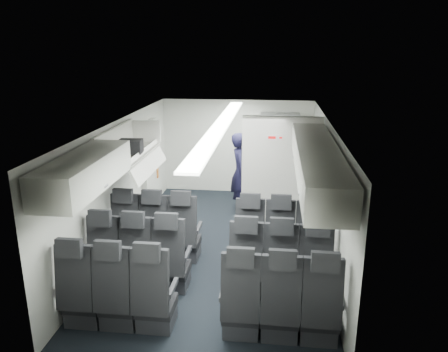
% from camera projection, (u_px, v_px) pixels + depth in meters
% --- Properties ---
extents(cabin_shell, '(3.41, 6.01, 2.16)m').
position_uv_depth(cabin_shell, '(221.00, 184.00, 7.15)').
color(cabin_shell, black).
rests_on(cabin_shell, ground).
extents(seat_row_front, '(3.33, 0.56, 1.24)m').
position_uv_depth(seat_row_front, '(217.00, 238.00, 6.85)').
color(seat_row_front, black).
rests_on(seat_row_front, cabin_shell).
extents(seat_row_mid, '(3.33, 0.56, 1.24)m').
position_uv_depth(seat_row_mid, '(209.00, 266.00, 6.00)').
color(seat_row_mid, black).
rests_on(seat_row_mid, cabin_shell).
extents(seat_row_rear, '(3.33, 0.56, 1.24)m').
position_uv_depth(seat_row_rear, '(197.00, 303.00, 5.14)').
color(seat_row_rear, black).
rests_on(seat_row_rear, cabin_shell).
extents(overhead_bin_left_rear, '(0.53, 1.80, 0.40)m').
position_uv_depth(overhead_bin_left_rear, '(84.00, 173.00, 5.19)').
color(overhead_bin_left_rear, silver).
rests_on(overhead_bin_left_rear, cabin_shell).
extents(overhead_bin_left_front_open, '(0.64, 1.70, 0.72)m').
position_uv_depth(overhead_bin_left_front_open, '(129.00, 149.00, 6.90)').
color(overhead_bin_left_front_open, '#9E9E93').
rests_on(overhead_bin_left_front_open, cabin_shell).
extents(overhead_bin_right_rear, '(0.53, 1.80, 0.40)m').
position_uv_depth(overhead_bin_right_rear, '(323.00, 181.00, 4.88)').
color(overhead_bin_right_rear, silver).
rests_on(overhead_bin_right_rear, cabin_shell).
extents(overhead_bin_right_front, '(0.53, 1.70, 0.40)m').
position_uv_depth(overhead_bin_right_front, '(311.00, 146.00, 6.55)').
color(overhead_bin_right_front, silver).
rests_on(overhead_bin_right_front, cabin_shell).
extents(bulkhead_partition, '(1.40, 0.15, 2.13)m').
position_uv_depth(bulkhead_partition, '(281.00, 175.00, 7.82)').
color(bulkhead_partition, silver).
rests_on(bulkhead_partition, cabin_shell).
extents(galley_unit, '(0.85, 0.52, 1.90)m').
position_uv_depth(galley_unit, '(279.00, 156.00, 9.68)').
color(galley_unit, '#939399').
rests_on(galley_unit, cabin_shell).
extents(boarding_door, '(0.12, 1.27, 1.86)m').
position_uv_depth(boarding_door, '(151.00, 166.00, 8.86)').
color(boarding_door, silver).
rests_on(boarding_door, cabin_shell).
extents(flight_attendant, '(0.46, 0.64, 1.64)m').
position_uv_depth(flight_attendant, '(240.00, 172.00, 8.91)').
color(flight_attendant, black).
rests_on(flight_attendant, ground).
extents(carry_on_bag, '(0.37, 0.27, 0.21)m').
position_uv_depth(carry_on_bag, '(131.00, 146.00, 6.77)').
color(carry_on_bag, black).
rests_on(carry_on_bag, overhead_bin_left_front_open).
extents(papers, '(0.17, 0.12, 0.13)m').
position_uv_depth(papers, '(250.00, 163.00, 8.77)').
color(papers, white).
rests_on(papers, flight_attendant).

